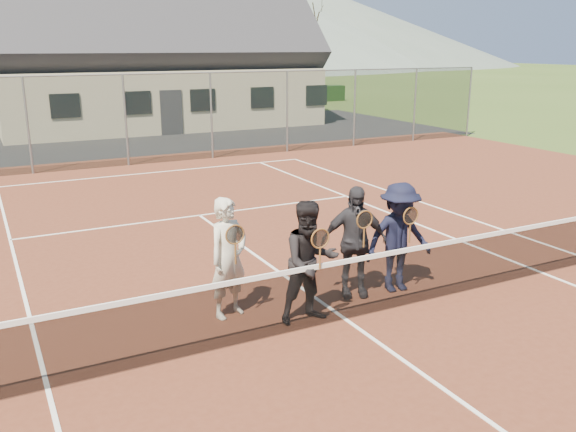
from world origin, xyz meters
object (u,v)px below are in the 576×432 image
(clubhouse, at_px, (154,44))
(player_c, at_px, (354,242))
(player_a, at_px, (229,258))
(tennis_net, at_px, (346,287))
(player_d, at_px, (399,238))
(player_b, at_px, (310,262))

(clubhouse, bearing_deg, player_c, -98.32)
(clubhouse, height_order, player_a, clubhouse)
(tennis_net, bearing_deg, player_d, 23.29)
(tennis_net, bearing_deg, player_c, 50.88)
(tennis_net, height_order, clubhouse, clubhouse)
(player_b, distance_m, player_d, 1.86)
(player_b, relative_size, player_c, 1.00)
(player_b, relative_size, player_d, 1.00)
(player_b, xyz_separation_m, player_d, (1.83, 0.35, -0.00))
(tennis_net, height_order, player_d, player_d)
(clubhouse, bearing_deg, player_d, -96.44)
(tennis_net, distance_m, player_a, 1.76)
(tennis_net, distance_m, clubhouse, 24.57)
(clubhouse, height_order, player_c, clubhouse)
(tennis_net, relative_size, player_c, 6.49)
(player_a, bearing_deg, player_d, -7.18)
(clubhouse, xyz_separation_m, player_a, (-5.44, -23.06, -3.07))
(player_a, xyz_separation_m, player_d, (2.80, -0.35, -0.00))
(clubhouse, bearing_deg, tennis_net, -99.46)
(player_b, distance_m, player_c, 1.19)
(player_a, distance_m, player_c, 2.05)
(player_c, xyz_separation_m, player_d, (0.76, -0.15, -0.00))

